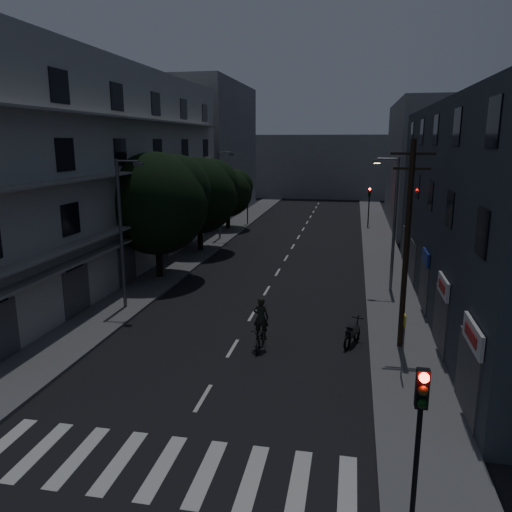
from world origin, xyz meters
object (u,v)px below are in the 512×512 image
(bus_stop_sign, at_px, (404,335))
(motorcycle, at_px, (352,334))
(traffic_signal_near, at_px, (420,418))
(cyclist, at_px, (261,331))
(utility_pole, at_px, (407,242))

(bus_stop_sign, bearing_deg, motorcycle, 120.47)
(traffic_signal_near, distance_m, motorcycle, 11.69)
(bus_stop_sign, xyz_separation_m, cyclist, (-5.88, 1.98, -1.08))
(traffic_signal_near, distance_m, cyclist, 11.68)
(traffic_signal_near, height_order, cyclist, traffic_signal_near)
(traffic_signal_near, distance_m, bus_stop_sign, 8.21)
(utility_pole, bearing_deg, cyclist, -169.36)
(utility_pole, relative_size, bus_stop_sign, 3.56)
(cyclist, bearing_deg, traffic_signal_near, -60.12)
(motorcycle, bearing_deg, cyclist, -143.25)
(motorcycle, relative_size, cyclist, 0.78)
(utility_pole, distance_m, bus_stop_sign, 4.32)
(utility_pole, height_order, bus_stop_sign, utility_pole)
(traffic_signal_near, relative_size, motorcycle, 2.19)
(motorcycle, bearing_deg, bus_stop_sign, -39.75)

